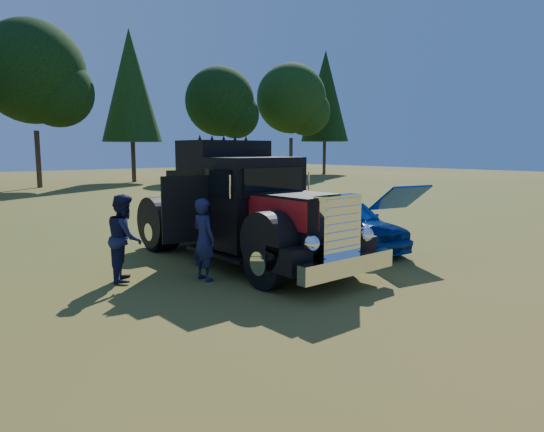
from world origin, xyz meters
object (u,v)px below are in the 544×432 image
at_px(hotrod_coupe, 343,223).
at_px(spectator_far, 125,238).
at_px(diamond_t_truck, 245,212).
at_px(spectator_near, 204,240).

relative_size(hotrod_coupe, spectator_far, 2.46).
distance_m(diamond_t_truck, spectator_near, 1.80).
distance_m(spectator_near, spectator_far, 1.68).
bearing_deg(diamond_t_truck, spectator_near, -156.23).
relative_size(spectator_near, spectator_far, 0.95).
bearing_deg(spectator_far, spectator_near, -101.95).
bearing_deg(spectator_far, hotrod_coupe, -68.53).
bearing_deg(diamond_t_truck, spectator_far, 172.71).
height_order(diamond_t_truck, spectator_far, diamond_t_truck).
bearing_deg(hotrod_coupe, diamond_t_truck, 174.04).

